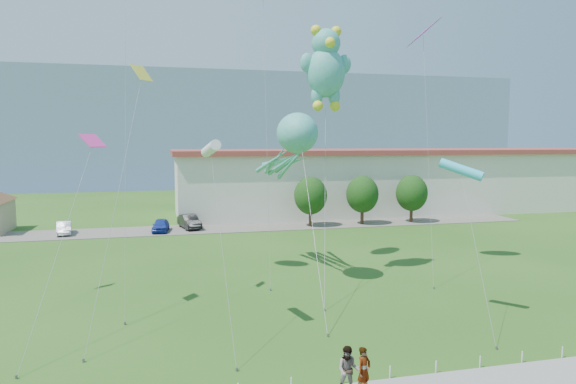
# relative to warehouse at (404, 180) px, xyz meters

# --- Properties ---
(ground) EXTENTS (160.00, 160.00, 0.00)m
(ground) POSITION_rel_warehouse_xyz_m (-26.00, -44.00, -4.12)
(ground) COLOR #2A5117
(ground) RESTS_ON ground
(parking_strip) EXTENTS (70.00, 6.00, 0.06)m
(parking_strip) POSITION_rel_warehouse_xyz_m (-26.00, -9.00, -4.09)
(parking_strip) COLOR #59544C
(parking_strip) RESTS_ON ground
(hill_ridge) EXTENTS (160.00, 50.00, 25.00)m
(hill_ridge) POSITION_rel_warehouse_xyz_m (-26.00, 76.00, 8.38)
(hill_ridge) COLOR #748DA1
(hill_ridge) RESTS_ON ground
(warehouse) EXTENTS (61.00, 15.00, 8.20)m
(warehouse) POSITION_rel_warehouse_xyz_m (0.00, 0.00, 0.00)
(warehouse) COLOR beige
(warehouse) RESTS_ON ground
(rope_fence) EXTENTS (26.05, 0.05, 0.50)m
(rope_fence) POSITION_rel_warehouse_xyz_m (-26.00, -45.30, -3.87)
(rope_fence) COLOR white
(rope_fence) RESTS_ON ground
(tree_near) EXTENTS (3.60, 3.60, 5.47)m
(tree_near) POSITION_rel_warehouse_xyz_m (-16.00, -10.00, -0.74)
(tree_near) COLOR #3F2B19
(tree_near) RESTS_ON ground
(tree_mid) EXTENTS (3.60, 3.60, 5.47)m
(tree_mid) POSITION_rel_warehouse_xyz_m (-10.00, -10.00, -0.74)
(tree_mid) COLOR #3F2B19
(tree_mid) RESTS_ON ground
(tree_far) EXTENTS (3.60, 3.60, 5.47)m
(tree_far) POSITION_rel_warehouse_xyz_m (-4.00, -10.00, -0.74)
(tree_far) COLOR #3F2B19
(tree_far) RESTS_ON ground
(pedestrian_left) EXTENTS (0.75, 0.67, 1.73)m
(pedestrian_left) POSITION_rel_warehouse_xyz_m (-24.54, -46.36, -3.16)
(pedestrian_left) COLOR gray
(pedestrian_left) RESTS_ON sidewalk
(pedestrian_right) EXTENTS (1.05, 0.96, 1.75)m
(pedestrian_right) POSITION_rel_warehouse_xyz_m (-25.08, -46.21, -3.15)
(pedestrian_right) COLOR gray
(pedestrian_right) RESTS_ON sidewalk
(parked_car_silver) EXTENTS (1.88, 3.94, 1.25)m
(parked_car_silver) POSITION_rel_warehouse_xyz_m (-41.21, -8.88, -3.44)
(parked_car_silver) COLOR #BBBAC2
(parked_car_silver) RESTS_ON parking_strip
(parked_car_blue) EXTENTS (1.94, 3.94, 1.29)m
(parked_car_blue) POSITION_rel_warehouse_xyz_m (-31.85, -9.65, -3.42)
(parked_car_blue) COLOR navy
(parked_car_blue) RESTS_ON parking_strip
(parked_car_black) EXTENTS (2.50, 4.64, 1.45)m
(parked_car_black) POSITION_rel_warehouse_xyz_m (-28.90, -8.40, -3.34)
(parked_car_black) COLOR black
(parked_car_black) RESTS_ON parking_strip
(octopus_kite) EXTENTS (2.57, 16.18, 11.07)m
(octopus_kite) POSITION_rel_warehouse_xyz_m (-23.18, -30.17, 4.84)
(octopus_kite) COLOR teal
(octopus_kite) RESTS_ON ground
(teddy_bear_kite) EXTENTS (3.99, 8.03, 16.83)m
(teddy_bear_kite) POSITION_rel_warehouse_xyz_m (-20.86, -30.19, 10.08)
(teddy_bear_kite) COLOR teal
(teddy_bear_kite) RESTS_ON ground
(small_kite_white) EXTENTS (0.80, 5.70, 9.36)m
(small_kite_white) POSITION_rel_warehouse_xyz_m (-29.26, -38.78, 4.72)
(small_kite_white) COLOR white
(small_kite_white) RESTS_ON ground
(small_kite_yellow) EXTENTS (3.12, 8.34, 13.45)m
(small_kite_yellow) POSITION_rel_warehouse_xyz_m (-32.81, -34.22, 7.24)
(small_kite_yellow) COLOR yellow
(small_kite_yellow) RESTS_ON ground
(small_kite_cyan) EXTENTS (0.82, 5.27, 8.26)m
(small_kite_cyan) POSITION_rel_warehouse_xyz_m (-16.65, -39.78, 3.64)
(small_kite_cyan) COLOR #31C1E0
(small_kite_cyan) RESTS_ON ground
(small_kite_pink) EXTENTS (2.91, 8.25, 9.74)m
(small_kite_pink) POSITION_rel_warehouse_xyz_m (-35.29, -35.18, 4.13)
(small_kite_pink) COLOR #CC2D85
(small_kite_pink) RESTS_ON ground
(small_kite_purple) EXTENTS (2.55, 5.91, 17.56)m
(small_kite_purple) POSITION_rel_warehouse_xyz_m (-13.52, -29.60, 12.35)
(small_kite_purple) COLOR #BB34D0
(small_kite_purple) RESTS_ON ground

